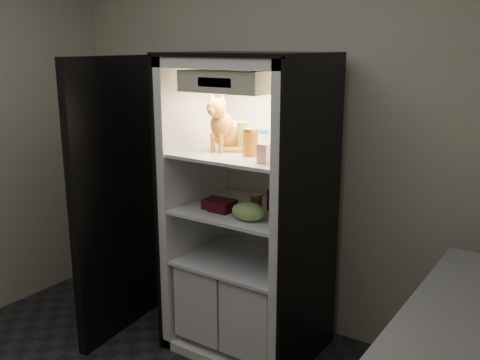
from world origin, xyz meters
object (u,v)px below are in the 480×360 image
object	(u,v)px
cream_carton	(264,153)
soda_can_a	(273,199)
salsa_jar	(250,142)
berry_box_right	(223,206)
soda_can_b	(287,205)
grape_bag	(248,212)
soda_can_c	(280,207)
tabby_cat	(225,129)
pepper_jar	(291,138)
berry_box_left	(215,204)
refrigerator	(251,229)
mayo_tub	(262,139)
parmesan_shaker	(243,137)
condiment_jar	(256,202)

from	to	relation	value
cream_carton	soda_can_a	world-z (taller)	cream_carton
salsa_jar	berry_box_right	xyz separation A→B (m)	(-0.16, -0.06, -0.40)
soda_can_b	grape_bag	size ratio (longest dim) A/B	0.54
soda_can_c	grape_bag	size ratio (longest dim) A/B	0.60
tabby_cat	pepper_jar	world-z (taller)	tabby_cat
salsa_jar	soda_can_c	distance (m)	0.41
berry_box_left	refrigerator	bearing A→B (deg)	47.24
mayo_tub	cream_carton	world-z (taller)	mayo_tub
parmesan_shaker	soda_can_b	xyz separation A→B (m)	(0.30, 0.03, -0.38)
soda_can_b	soda_can_c	bearing A→B (deg)	-95.44
berry_box_right	cream_carton	bearing A→B (deg)	-11.45
cream_carton	berry_box_left	xyz separation A→B (m)	(-0.40, 0.08, -0.37)
grape_bag	mayo_tub	bearing A→B (deg)	110.34
pepper_jar	grape_bag	bearing A→B (deg)	-108.81
soda_can_a	soda_can_c	world-z (taller)	soda_can_a
soda_can_b	condiment_jar	bearing A→B (deg)	-175.02
mayo_tub	berry_box_left	bearing A→B (deg)	-122.26
refrigerator	soda_can_a	world-z (taller)	refrigerator
berry_box_left	soda_can_b	bearing A→B (deg)	19.32
mayo_tub	berry_box_left	size ratio (longest dim) A/B	0.94
cream_carton	condiment_jar	size ratio (longest dim) A/B	1.09
salsa_jar	grape_bag	world-z (taller)	salsa_jar
parmesan_shaker	cream_carton	distance (m)	0.35
salsa_jar	berry_box_left	distance (m)	0.46
parmesan_shaker	berry_box_right	bearing A→B (deg)	-111.90
refrigerator	berry_box_right	xyz separation A→B (m)	(-0.09, -0.18, 0.18)
soda_can_a	berry_box_right	xyz separation A→B (m)	(-0.24, -0.18, -0.03)
refrigerator	soda_can_a	bearing A→B (deg)	2.12
tabby_cat	salsa_jar	xyz separation A→B (m)	(0.22, -0.06, -0.05)
soda_can_c	berry_box_right	world-z (taller)	soda_can_c
parmesan_shaker	soda_can_b	distance (m)	0.49
mayo_tub	soda_can_c	size ratio (longest dim) A/B	0.94
tabby_cat	soda_can_b	xyz separation A→B (m)	(0.42, 0.04, -0.43)
pepper_jar	condiment_jar	world-z (taller)	pepper_jar
soda_can_c	condiment_jar	xyz separation A→B (m)	(-0.20, 0.06, -0.01)
mayo_tub	berry_box_right	bearing A→B (deg)	-109.96
soda_can_a	grape_bag	size ratio (longest dim) A/B	0.66
tabby_cat	soda_can_c	size ratio (longest dim) A/B	2.83
parmesan_shaker	soda_can_c	size ratio (longest dim) A/B	1.44
soda_can_b	berry_box_right	size ratio (longest dim) A/B	0.83
mayo_tub	berry_box_left	xyz separation A→B (m)	(-0.17, -0.26, -0.38)
soda_can_a	berry_box_left	world-z (taller)	soda_can_a
mayo_tub	grape_bag	size ratio (longest dim) A/B	0.57
mayo_tub	cream_carton	size ratio (longest dim) A/B	1.10
parmesan_shaker	mayo_tub	distance (m)	0.15
mayo_tub	soda_can_a	bearing A→B (deg)	-33.47
tabby_cat	berry_box_left	size ratio (longest dim) A/B	2.83
refrigerator	tabby_cat	world-z (taller)	refrigerator
parmesan_shaker	salsa_jar	world-z (taller)	parmesan_shaker
cream_carton	soda_can_c	xyz separation A→B (m)	(0.02, 0.15, -0.34)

